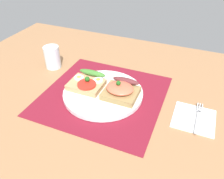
% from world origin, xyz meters
% --- Properties ---
extents(ground_plane, '(1.20, 0.90, 0.03)m').
position_xyz_m(ground_plane, '(0.00, 0.00, -0.02)').
color(ground_plane, '#9B6D47').
extents(placemat, '(0.36, 0.36, 0.00)m').
position_xyz_m(placemat, '(0.00, 0.00, 0.00)').
color(placemat, maroon).
rests_on(placemat, ground_plane).
extents(plate, '(0.25, 0.25, 0.01)m').
position_xyz_m(plate, '(0.00, 0.00, 0.01)').
color(plate, white).
rests_on(plate, placemat).
extents(sandwich_egg_tomato, '(0.11, 0.10, 0.04)m').
position_xyz_m(sandwich_egg_tomato, '(-0.06, 0.01, 0.03)').
color(sandwich_egg_tomato, tan).
rests_on(sandwich_egg_tomato, plate).
extents(sandwich_salmon, '(0.10, 0.10, 0.05)m').
position_xyz_m(sandwich_salmon, '(0.06, 0.00, 0.03)').
color(sandwich_salmon, olive).
rests_on(sandwich_salmon, plate).
extents(napkin, '(0.11, 0.11, 0.01)m').
position_xyz_m(napkin, '(0.28, 0.00, 0.00)').
color(napkin, white).
rests_on(napkin, ground_plane).
extents(fork, '(0.02, 0.13, 0.00)m').
position_xyz_m(fork, '(0.28, 0.01, 0.01)').
color(fork, '#B7B7BC').
rests_on(fork, napkin).
extents(drinking_glass, '(0.06, 0.06, 0.08)m').
position_xyz_m(drinking_glass, '(-0.24, 0.09, 0.04)').
color(drinking_glass, silver).
rests_on(drinking_glass, ground_plane).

